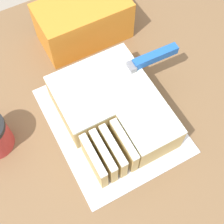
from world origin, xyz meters
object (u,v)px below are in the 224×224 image
cake (112,109)px  knife (143,62)px  storage_box (83,21)px  cake_board (112,120)px

cake → knife: (0.12, 0.06, 0.05)m
storage_box → knife: bearing=-75.7°
cake_board → cake: bearing=54.0°
cake_board → knife: knife is taller
knife → storage_box: storage_box is taller
cake → storage_box: storage_box is taller
cake_board → cake: (0.01, 0.01, 0.05)m
cake_board → knife: (0.12, 0.06, 0.10)m
cake_board → storage_box: bearing=77.4°
cake → storage_box: bearing=78.1°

